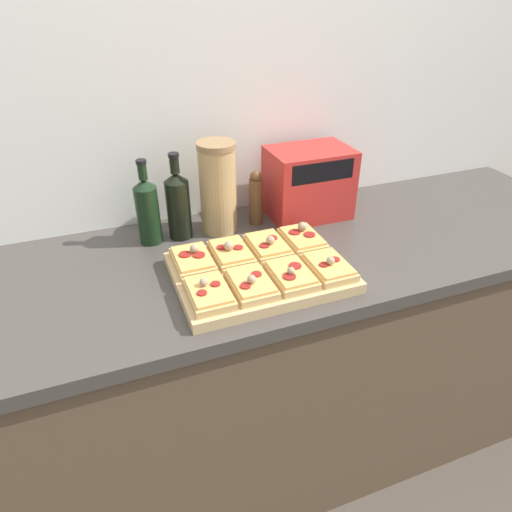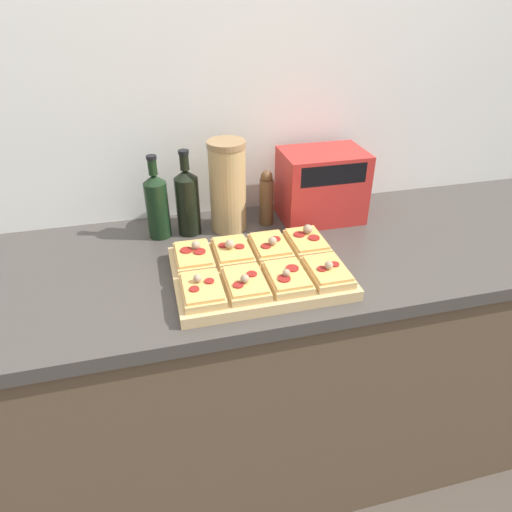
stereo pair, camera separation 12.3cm
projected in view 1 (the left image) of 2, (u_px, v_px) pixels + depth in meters
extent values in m
cube|color=silver|center=(183.00, 120.00, 1.44)|extent=(6.00, 0.06, 2.50)
cube|color=brown|center=(226.00, 380.00, 1.58)|extent=(2.60, 0.64, 0.89)
cube|color=#423D38|center=(220.00, 267.00, 1.33)|extent=(2.63, 0.67, 0.04)
cube|color=tan|center=(260.00, 272.00, 1.24)|extent=(0.46, 0.34, 0.03)
cube|color=tan|center=(193.00, 261.00, 1.25)|extent=(0.10, 0.15, 0.02)
cube|color=#E5A856|center=(192.00, 257.00, 1.24)|extent=(0.09, 0.14, 0.01)
cylinder|color=maroon|center=(185.00, 254.00, 1.24)|extent=(0.03, 0.03, 0.00)
cylinder|color=maroon|center=(199.00, 255.00, 1.24)|extent=(0.03, 0.03, 0.00)
sphere|color=tan|center=(194.00, 249.00, 1.24)|extent=(0.02, 0.02, 0.02)
cube|color=tan|center=(231.00, 254.00, 1.28)|extent=(0.10, 0.15, 0.02)
cube|color=#E5A856|center=(231.00, 250.00, 1.27)|extent=(0.09, 0.14, 0.01)
cylinder|color=maroon|center=(223.00, 247.00, 1.27)|extent=(0.03, 0.03, 0.00)
cylinder|color=maroon|center=(238.00, 247.00, 1.27)|extent=(0.03, 0.03, 0.00)
sphere|color=tan|center=(229.00, 246.00, 1.26)|extent=(0.03, 0.03, 0.03)
cube|color=tan|center=(268.00, 247.00, 1.31)|extent=(0.10, 0.15, 0.02)
cube|color=#E5A856|center=(268.00, 243.00, 1.30)|extent=(0.09, 0.14, 0.01)
cylinder|color=maroon|center=(264.00, 246.00, 1.28)|extent=(0.03, 0.03, 0.00)
cylinder|color=maroon|center=(272.00, 238.00, 1.32)|extent=(0.03, 0.03, 0.00)
sphere|color=tan|center=(270.00, 240.00, 1.28)|extent=(0.02, 0.02, 0.02)
cube|color=tan|center=(302.00, 240.00, 1.35)|extent=(0.10, 0.15, 0.02)
cube|color=#E5A856|center=(303.00, 236.00, 1.34)|extent=(0.09, 0.14, 0.01)
cylinder|color=maroon|center=(295.00, 232.00, 1.35)|extent=(0.03, 0.03, 0.00)
cylinder|color=maroon|center=(309.00, 235.00, 1.33)|extent=(0.03, 0.03, 0.00)
sphere|color=tan|center=(302.00, 226.00, 1.35)|extent=(0.03, 0.03, 0.03)
cube|color=tan|center=(209.00, 294.00, 1.12)|extent=(0.10, 0.15, 0.02)
cube|color=#E5A856|center=(209.00, 289.00, 1.11)|extent=(0.09, 0.14, 0.01)
cylinder|color=maroon|center=(202.00, 293.00, 1.09)|extent=(0.02, 0.02, 0.00)
cylinder|color=maroon|center=(216.00, 284.00, 1.12)|extent=(0.02, 0.02, 0.00)
sphere|color=tan|center=(204.00, 282.00, 1.11)|extent=(0.02, 0.02, 0.02)
cube|color=tan|center=(251.00, 285.00, 1.15)|extent=(0.10, 0.15, 0.02)
cube|color=#E5A856|center=(251.00, 280.00, 1.14)|extent=(0.09, 0.14, 0.01)
cylinder|color=maroon|center=(247.00, 286.00, 1.11)|extent=(0.03, 0.03, 0.00)
cylinder|color=maroon|center=(257.00, 274.00, 1.16)|extent=(0.03, 0.03, 0.00)
sphere|color=tan|center=(251.00, 279.00, 1.12)|extent=(0.02, 0.02, 0.02)
cube|color=tan|center=(291.00, 276.00, 1.18)|extent=(0.10, 0.15, 0.02)
cube|color=#E5A856|center=(291.00, 272.00, 1.18)|extent=(0.09, 0.14, 0.01)
cylinder|color=maroon|center=(289.00, 277.00, 1.15)|extent=(0.03, 0.03, 0.00)
cylinder|color=maroon|center=(295.00, 266.00, 1.19)|extent=(0.03, 0.03, 0.00)
sphere|color=tan|center=(291.00, 271.00, 1.15)|extent=(0.02, 0.02, 0.02)
cube|color=tan|center=(329.00, 268.00, 1.22)|extent=(0.10, 0.15, 0.02)
cube|color=#E5A856|center=(329.00, 263.00, 1.21)|extent=(0.09, 0.14, 0.01)
cylinder|color=maroon|center=(324.00, 265.00, 1.19)|extent=(0.02, 0.02, 0.00)
cylinder|color=maroon|center=(335.00, 259.00, 1.22)|extent=(0.02, 0.02, 0.00)
sphere|color=tan|center=(331.00, 261.00, 1.19)|extent=(0.02, 0.02, 0.02)
cylinder|color=black|center=(148.00, 215.00, 1.37)|extent=(0.07, 0.07, 0.18)
cone|color=black|center=(144.00, 184.00, 1.32)|extent=(0.07, 0.07, 0.03)
cylinder|color=black|center=(142.00, 171.00, 1.30)|extent=(0.03, 0.03, 0.05)
cylinder|color=black|center=(141.00, 162.00, 1.29)|extent=(0.03, 0.03, 0.01)
cylinder|color=black|center=(179.00, 210.00, 1.40)|extent=(0.07, 0.07, 0.18)
cone|color=black|center=(176.00, 177.00, 1.35)|extent=(0.07, 0.07, 0.03)
cylinder|color=black|center=(174.00, 165.00, 1.33)|extent=(0.03, 0.03, 0.05)
cylinder|color=black|center=(173.00, 155.00, 1.31)|extent=(0.03, 0.03, 0.01)
cylinder|color=tan|center=(218.00, 191.00, 1.42)|extent=(0.11, 0.11, 0.27)
cylinder|color=#937047|center=(216.00, 145.00, 1.34)|extent=(0.12, 0.12, 0.02)
cylinder|color=brown|center=(256.00, 202.00, 1.49)|extent=(0.05, 0.05, 0.15)
sphere|color=brown|center=(256.00, 176.00, 1.44)|extent=(0.04, 0.04, 0.04)
cube|color=red|center=(308.00, 183.00, 1.52)|extent=(0.27, 0.19, 0.23)
cube|color=black|center=(323.00, 172.00, 1.41)|extent=(0.21, 0.01, 0.06)
cube|color=black|center=(347.00, 174.00, 1.56)|extent=(0.02, 0.02, 0.02)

